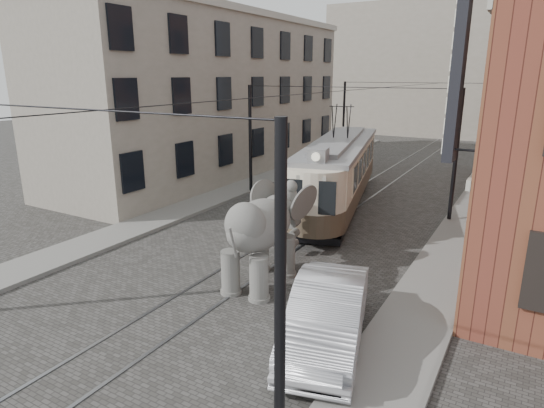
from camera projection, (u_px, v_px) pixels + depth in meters
The scene contains 10 objects.
ground at pixel (288, 242), 18.58m from camera, with size 120.00×120.00×0.00m, color #464441.
tram_rails at pixel (288, 241), 18.58m from camera, with size 1.54×80.00×0.02m, color slate, non-canonical shape.
sidewalk_right at pixel (442, 270), 15.67m from camera, with size 2.00×60.00×0.15m, color slate.
sidewalk_left at pixel (167, 216), 21.70m from camera, with size 2.00×60.00×0.15m, color slate.
stucco_building at pixel (215, 98), 30.85m from camera, with size 7.00×24.00×10.00m, color gray.
distant_block at pixel (461, 70), 49.98m from camera, with size 28.00×10.00×14.00m, color gray.
catenary at pixel (334, 151), 22.03m from camera, with size 11.00×30.20×6.00m, color black, non-canonical shape.
tram at pixel (340, 156), 23.22m from camera, with size 2.64×12.77×5.07m, color beige, non-canonical shape.
elephant at pixel (260, 239), 14.44m from camera, with size 2.78×5.05×3.09m, color #5C5A55, non-canonical shape.
parked_car at pixel (327, 314), 11.35m from camera, with size 1.73×4.93×1.62m, color #A9A8AD.
Camera 1 is at (8.20, -15.43, 6.54)m, focal length 30.26 mm.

